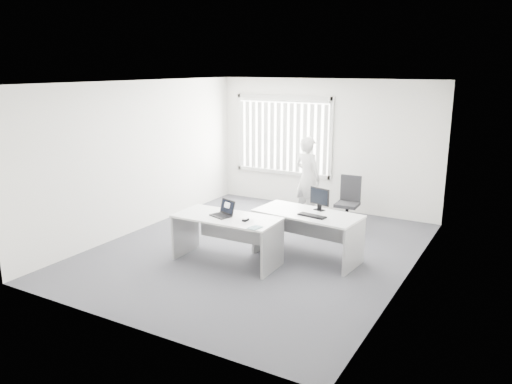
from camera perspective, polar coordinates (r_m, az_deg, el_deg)
The scene contains 18 objects.
ground at distance 8.57m, azimuth 0.02°, elevation -6.63°, with size 6.00×6.00×0.00m, color #56575E.
wall_back at distance 10.85m, azimuth 7.92°, elevation 5.33°, with size 5.00×0.02×2.80m, color silver.
wall_front at distance 5.84m, azimuth -14.70°, elevation -2.67°, with size 5.00×0.02×2.80m, color silver.
wall_left at distance 9.64m, azimuth -13.03°, elevation 3.99°, with size 0.02×6.00×2.80m, color silver.
wall_right at distance 7.30m, azimuth 17.33°, elevation 0.50°, with size 0.02×6.00×2.80m, color silver.
ceiling at distance 8.02m, azimuth 0.03°, elevation 12.43°, with size 5.00×6.00×0.02m, color white.
window at distance 11.20m, azimuth 3.09°, elevation 6.49°, with size 2.32×0.06×1.76m, color silver.
blinds at distance 11.15m, azimuth 2.95°, elevation 6.30°, with size 2.20×0.10×1.50m, color silver, non-canonical shape.
desk_near at distance 7.91m, azimuth -3.35°, elevation -4.27°, with size 1.68×0.81×0.76m.
desk_far at distance 8.10m, azimuth 5.88°, elevation -3.82°, with size 1.75×0.94×0.77m.
office_chair at distance 9.96m, azimuth 10.43°, elevation -2.04°, with size 0.58×0.58×0.97m.
person at distance 10.18m, azimuth 5.92°, elevation 1.63°, with size 0.62×0.41×1.69m, color silver.
laptop at distance 7.82m, azimuth -4.08°, elevation -1.93°, with size 0.32×0.28×0.25m, color black, non-canonical shape.
paper_sheet at distance 7.59m, azimuth -1.52°, elevation -3.37°, with size 0.33×0.23×0.00m, color white.
mouse at distance 7.60m, azimuth -1.20°, elevation -3.14°, with size 0.07×0.12×0.05m, color #ACACAE, non-canonical shape.
booklet at distance 7.28m, azimuth -0.12°, elevation -4.08°, with size 0.14×0.20×0.01m, color white.
keyboard at distance 7.84m, azimuth 6.41°, elevation -2.72°, with size 0.46×0.15×0.02m, color black.
monitor at distance 8.14m, azimuth 7.28°, elevation -0.80°, with size 0.37×0.11×0.37m, color black, non-canonical shape.
Camera 1 is at (3.96, -6.96, 3.05)m, focal length 35.00 mm.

